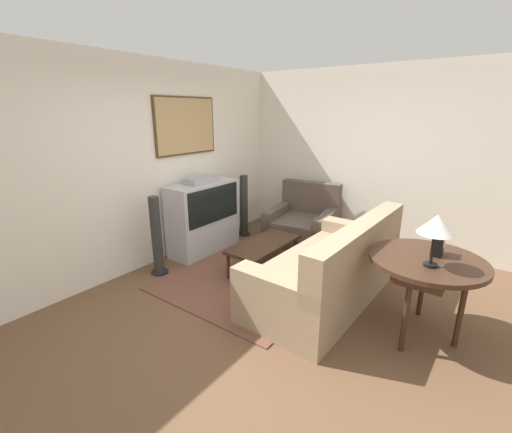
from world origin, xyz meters
name	(u,v)px	position (x,y,z in m)	size (l,w,h in m)	color
ground_plane	(279,311)	(0.00, 0.00, 0.00)	(12.00, 12.00, 0.00)	brown
wall_back	(144,166)	(0.01, 2.13, 1.36)	(12.00, 0.10, 2.70)	silver
wall_right	(372,158)	(2.63, 0.00, 1.35)	(0.06, 12.00, 2.70)	silver
area_rug	(263,270)	(0.69, 0.69, 0.01)	(2.57, 1.86, 0.01)	brown
tv	(204,217)	(0.74, 1.81, 0.54)	(1.11, 0.46, 1.14)	#B7B7BC
couch	(330,271)	(0.57, -0.30, 0.33)	(2.15, 1.03, 0.95)	#9E8466
armchair	(303,224)	(1.97, 0.81, 0.29)	(1.12, 1.11, 0.92)	brown
coffee_table	(264,246)	(0.73, 0.71, 0.34)	(1.08, 0.50, 0.38)	#3D2619
console_table	(427,266)	(0.47, -1.26, 0.71)	(1.01, 1.01, 0.78)	#3D2619
table_lamp	(437,225)	(0.30, -1.31, 1.14)	(0.29, 0.29, 0.46)	black
mantel_clock	(438,246)	(0.60, -1.31, 0.87)	(0.16, 0.10, 0.18)	black
speaker_tower_left	(157,238)	(-0.16, 1.76, 0.49)	(0.22, 0.22, 1.03)	black
speaker_tower_right	(244,207)	(1.65, 1.76, 0.49)	(0.22, 0.22, 1.03)	black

